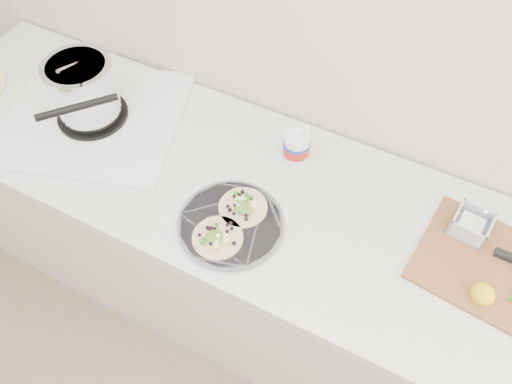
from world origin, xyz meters
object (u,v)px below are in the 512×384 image
at_px(stove, 87,99).
at_px(taco_plate, 231,222).
at_px(tub, 297,145).
at_px(cutboard, 504,267).

bearing_deg(stove, taco_plate, -32.45).
distance_m(stove, taco_plate, 0.64).
bearing_deg(tub, taco_plate, -100.80).
relative_size(taco_plate, tub, 1.61).
bearing_deg(stove, tub, -4.79).
bearing_deg(taco_plate, tub, 79.20).
bearing_deg(cutboard, taco_plate, -157.51).
bearing_deg(stove, cutboard, -15.77).
bearing_deg(taco_plate, stove, 165.34).
height_order(stove, tub, stove).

